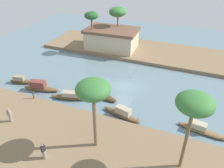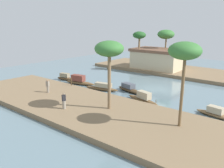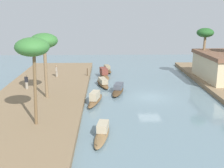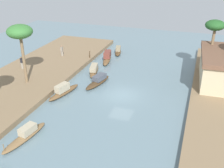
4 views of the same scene
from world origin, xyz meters
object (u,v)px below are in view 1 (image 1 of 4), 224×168
(palm_tree_right_tall, at_px, (118,12))
(palm_tree_right_short, at_px, (91,17))
(sampan_downstream_large, at_px, (122,113))
(palm_tree_left_near, at_px, (93,91))
(sampan_midstream, at_px, (21,80))
(palm_tree_left_far, at_px, (195,105))
(sampan_near_left_bank, at_px, (201,129))
(riverside_building, at_px, (112,38))
(person_on_near_bank, at_px, (44,152))
(person_by_mooring, at_px, (10,115))
(sampan_with_red_awning, at_px, (100,94))
(mooring_post, at_px, (33,95))
(sampan_foreground, at_px, (70,96))
(sampan_open_hull, at_px, (40,87))

(palm_tree_right_tall, distance_m, palm_tree_right_short, 5.02)
(sampan_downstream_large, relative_size, palm_tree_left_near, 0.71)
(sampan_midstream, xyz_separation_m, palm_tree_left_far, (22.45, -6.06, 6.43))
(sampan_near_left_bank, bearing_deg, riverside_building, 143.92)
(person_on_near_bank, bearing_deg, palm_tree_right_short, 31.07)
(person_by_mooring, bearing_deg, sampan_with_red_awning, -132.22)
(sampan_downstream_large, xyz_separation_m, riverside_building, (-8.25, 17.05, 1.88))
(sampan_downstream_large, distance_m, person_by_mooring, 11.84)
(person_by_mooring, distance_m, palm_tree_right_tall, 25.37)
(sampan_near_left_bank, height_order, palm_tree_right_short, palm_tree_right_short)
(sampan_midstream, distance_m, person_on_near_bank, 15.12)
(palm_tree_right_tall, relative_size, palm_tree_right_short, 1.04)
(sampan_downstream_large, height_order, riverside_building, riverside_building)
(sampan_near_left_bank, relative_size, mooring_post, 4.91)
(sampan_midstream, distance_m, sampan_foreground, 8.48)
(palm_tree_left_near, bearing_deg, palm_tree_right_short, 117.33)
(sampan_foreground, bearing_deg, sampan_open_hull, 163.46)
(sampan_with_red_awning, relative_size, riverside_building, 0.51)
(person_on_near_bank, distance_m, palm_tree_left_near, 6.96)
(palm_tree_left_near, height_order, palm_tree_right_tall, palm_tree_right_tall)
(sampan_foreground, xyz_separation_m, palm_tree_left_far, (14.00, -5.38, 6.43))
(sampan_open_hull, height_order, palm_tree_left_near, palm_tree_left_near)
(palm_tree_left_far, bearing_deg, sampan_foreground, 159.00)
(sampan_with_red_awning, relative_size, palm_tree_right_short, 0.72)
(sampan_with_red_awning, distance_m, palm_tree_right_short, 15.68)
(sampan_midstream, height_order, palm_tree_right_short, palm_tree_right_short)
(sampan_downstream_large, bearing_deg, palm_tree_right_tall, 125.98)
(mooring_post, relative_size, palm_tree_left_far, 0.14)
(sampan_with_red_awning, xyz_separation_m, palm_tree_left_near, (3.25, -7.87, 6.08))
(palm_tree_right_tall, bearing_deg, palm_tree_right_short, -131.17)
(person_by_mooring, height_order, palm_tree_left_far, palm_tree_left_far)
(sampan_foreground, xyz_separation_m, riverside_building, (-1.10, 16.27, 1.95))
(sampan_near_left_bank, bearing_deg, palm_tree_right_tall, 140.09)
(sampan_midstream, relative_size, palm_tree_left_far, 0.49)
(palm_tree_left_far, height_order, palm_tree_right_short, palm_tree_left_far)
(sampan_downstream_large, xyz_separation_m, palm_tree_left_near, (-0.65, -5.22, 6.00))
(mooring_post, xyz_separation_m, palm_tree_left_near, (10.25, -3.78, 5.43))
(sampan_open_hull, xyz_separation_m, mooring_post, (0.96, -2.40, 0.51))
(palm_tree_left_far, relative_size, palm_tree_right_short, 1.07)
(palm_tree_left_near, relative_size, palm_tree_right_short, 1.03)
(sampan_open_hull, relative_size, palm_tree_right_short, 0.75)
(palm_tree_right_short, bearing_deg, sampan_midstream, -107.72)
(sampan_midstream, height_order, palm_tree_left_near, palm_tree_left_near)
(person_on_near_bank, bearing_deg, sampan_foreground, 32.89)
(mooring_post, bearing_deg, sampan_downstream_large, 7.52)
(palm_tree_left_far, bearing_deg, riverside_building, 124.90)
(sampan_foreground, bearing_deg, sampan_with_red_awning, 15.63)
(palm_tree_right_tall, bearing_deg, person_by_mooring, -95.63)
(sampan_downstream_large, xyz_separation_m, sampan_foreground, (-7.15, 0.78, -0.07))
(sampan_open_hull, relative_size, person_on_near_bank, 2.95)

